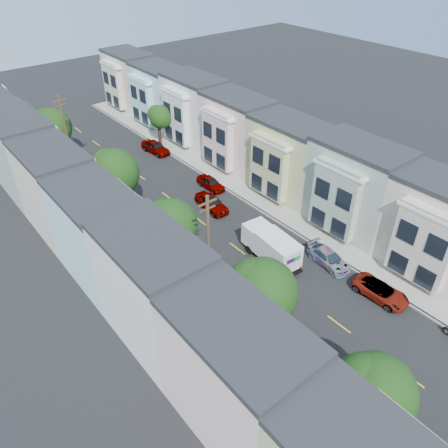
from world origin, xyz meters
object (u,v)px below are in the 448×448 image
utility_pole_far (68,139)px  parked_left_b (318,371)px  tree_far_r (160,117)px  parked_right_a (381,291)px  utility_pole_near (209,253)px  tree_b (261,293)px  fedex_truck (271,246)px  lead_sedan (212,203)px  parked_right_c (211,183)px  tree_c (170,225)px  tree_d (114,173)px  parked_left_c (237,302)px  tree_a (375,393)px  parked_right_d (156,147)px  parked_right_b (329,258)px  parked_left_d (158,233)px  tree_e (51,128)px

utility_pole_far → parked_left_b: size_ratio=1.99×
tree_far_r → parked_right_a: tree_far_r is taller
utility_pole_near → parked_right_a: 14.59m
tree_b → parked_left_b: bearing=-72.1°
fedex_truck → lead_sedan: fedex_truck is taller
tree_b → parked_right_c: 23.52m
tree_b → utility_pole_near: 5.69m
tree_c → tree_d: bearing=90.0°
parked_left_c → fedex_truck: bearing=20.6°
utility_pole_far → fedex_truck: 26.47m
tree_d → parked_right_a: (11.20, -23.02, -4.95)m
tree_a → fedex_truck: (7.58, 15.46, -3.18)m
tree_d → tree_far_r: size_ratio=1.45×
tree_b → lead_sedan: bearing=62.6°
utility_pole_near → parked_right_d: bearing=67.0°
parked_left_b → parked_right_a: parked_left_b is taller
parked_right_b → parked_left_c: bearing=-179.9°
utility_pole_near → utility_pole_far: (0.00, 26.00, 0.00)m
parked_left_d → parked_right_a: size_ratio=0.94×
tree_e → utility_pole_near: bearing=-90.0°
parked_right_b → parked_right_d: (0.00, 29.12, 0.12)m
tree_b → tree_far_r: 36.12m
utility_pole_near → parked_right_a: (11.20, -8.19, -4.51)m
tree_d → tree_e: tree_d is taller
tree_d → tree_far_r: bearing=44.7°
tree_d → lead_sedan: (8.60, -3.95, -4.82)m
tree_a → parked_left_b: 6.26m
tree_b → parked_left_c: 6.36m
tree_d → parked_left_c: (1.40, -16.59, -4.98)m
utility_pole_far → tree_d: bearing=-90.0°
parked_right_b → parked_right_c: parked_right_c is taller
lead_sedan → parked_left_b: lead_sedan is taller
utility_pole_near → lead_sedan: utility_pole_near is taller
fedex_truck → parked_right_c: size_ratio=1.45×
tree_a → utility_pole_far: size_ratio=0.70×
tree_c → fedex_truck: (7.58, -4.34, -3.21)m
tree_c → parked_right_c: tree_c is taller
parked_right_a → tree_a: bearing=-153.5°
utility_pole_far → parked_right_a: size_ratio=2.17×
tree_c → utility_pole_far: utility_pole_far is taller
parked_left_d → tree_far_r: bearing=56.8°
parked_left_c → utility_pole_far: bearing=90.3°
fedex_truck → parked_left_b: bearing=-114.4°
tree_d → parked_right_a: tree_d is taller
tree_a → tree_far_r: size_ratio=1.27×
tree_a → tree_e: (0.00, 45.68, 0.09)m
parked_left_b → parked_left_c: 8.27m
tree_e → parked_left_c: (1.40, -32.86, -4.25)m
parked_right_a → parked_right_d: (0.00, 34.53, 0.13)m
parked_left_b → lead_sedan: bearing=75.2°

